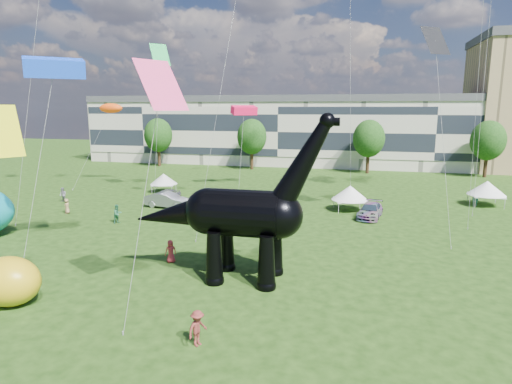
# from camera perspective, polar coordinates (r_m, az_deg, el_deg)

# --- Properties ---
(ground) EXTENTS (220.00, 220.00, 0.00)m
(ground) POSITION_cam_1_polar(r_m,az_deg,el_deg) (24.09, -3.97, -15.46)
(ground) COLOR #16330C
(ground) RESTS_ON ground
(terrace_row) EXTENTS (78.00, 11.00, 12.00)m
(terrace_row) POSITION_cam_1_polar(r_m,az_deg,el_deg) (83.92, 3.64, 7.86)
(terrace_row) COLOR beige
(terrace_row) RESTS_ON ground
(tree_far_left) EXTENTS (5.20, 5.20, 9.44)m
(tree_far_left) POSITION_cam_1_polar(r_m,az_deg,el_deg) (82.24, -12.92, 7.74)
(tree_far_left) COLOR #382314
(tree_far_left) RESTS_ON ground
(tree_mid_left) EXTENTS (5.20, 5.20, 9.44)m
(tree_mid_left) POSITION_cam_1_polar(r_m,az_deg,el_deg) (75.95, -0.56, 7.76)
(tree_mid_left) COLOR #382314
(tree_mid_left) RESTS_ON ground
(tree_mid_right) EXTENTS (5.20, 5.20, 9.44)m
(tree_mid_right) POSITION_cam_1_polar(r_m,az_deg,el_deg) (73.64, 14.83, 7.29)
(tree_mid_right) COLOR #382314
(tree_mid_right) RESTS_ON ground
(tree_far_right) EXTENTS (5.20, 5.20, 9.44)m
(tree_far_right) POSITION_cam_1_polar(r_m,az_deg,el_deg) (76.13, 28.58, 6.42)
(tree_far_right) COLOR #382314
(tree_far_right) RESTS_ON ground
(dinosaur_sculpture) EXTENTS (13.30, 3.67, 10.93)m
(dinosaur_sculpture) POSITION_cam_1_polar(r_m,az_deg,el_deg) (26.94, -2.68, -3.16)
(dinosaur_sculpture) COLOR black
(dinosaur_sculpture) RESTS_ON ground
(car_silver) EXTENTS (2.38, 4.67, 1.52)m
(car_silver) POSITION_cam_1_polar(r_m,az_deg,el_deg) (50.51, -11.93, -0.54)
(car_silver) COLOR #ADACB1
(car_silver) RESTS_ON ground
(car_grey) EXTENTS (5.24, 2.36, 1.67)m
(car_grey) POSITION_cam_1_polar(r_m,az_deg,el_deg) (47.90, -11.67, -1.07)
(car_grey) COLOR gray
(car_grey) RESTS_ON ground
(car_white) EXTENTS (5.22, 3.69, 1.32)m
(car_white) POSITION_cam_1_polar(r_m,az_deg,el_deg) (47.25, -3.53, -1.24)
(car_white) COLOR silver
(car_white) RESTS_ON ground
(car_dark) EXTENTS (2.88, 5.28, 1.45)m
(car_dark) POSITION_cam_1_polar(r_m,az_deg,el_deg) (44.11, 14.99, -2.41)
(car_dark) COLOR #595960
(car_dark) RESTS_ON ground
(gazebo_near) EXTENTS (4.64, 4.64, 2.70)m
(gazebo_near) POSITION_cam_1_polar(r_m,az_deg,el_deg) (46.50, 12.43, -0.13)
(gazebo_near) COLOR white
(gazebo_near) RESTS_ON ground
(gazebo_far) EXTENTS (4.15, 4.15, 2.81)m
(gazebo_far) POSITION_cam_1_polar(r_m,az_deg,el_deg) (54.19, 28.42, 0.44)
(gazebo_far) COLOR white
(gazebo_far) RESTS_ON ground
(gazebo_left) EXTENTS (4.17, 4.17, 2.43)m
(gazebo_left) POSITION_cam_1_polar(r_m,az_deg,el_deg) (56.76, -12.20, 1.70)
(gazebo_left) COLOR silver
(gazebo_left) RESTS_ON ground
(inflatable_yellow) EXTENTS (3.66, 2.86, 2.76)m
(inflatable_yellow) POSITION_cam_1_polar(r_m,az_deg,el_deg) (27.70, -30.09, -10.26)
(inflatable_yellow) COLOR gold
(inflatable_yellow) RESTS_ON ground
(visitors) EXTENTS (47.11, 35.50, 1.83)m
(visitors) POSITION_cam_1_polar(r_m,az_deg,el_deg) (38.13, -9.55, -4.08)
(visitors) COLOR #9E7B4F
(visitors) RESTS_ON ground
(kites) EXTENTS (62.77, 39.75, 30.16)m
(kites) POSITION_cam_1_polar(r_m,az_deg,el_deg) (46.88, 3.66, 19.69)
(kites) COLOR #F7104B
(kites) RESTS_ON ground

